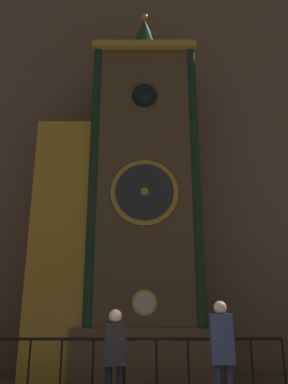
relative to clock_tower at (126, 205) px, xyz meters
The scene contains 5 objects.
cathedral_back_wall 2.71m from the clock_tower, 89.58° to the left, with size 24.00×0.32×13.09m.
clock_tower is the anchor object (origin of this frame).
railing_fence 4.33m from the clock_tower, 80.54° to the right, with size 5.11×0.05×1.12m.
visitor_near 4.54m from the clock_tower, 90.08° to the right, with size 0.37×0.26×1.61m.
visitor_far 4.98m from the clock_tower, 64.74° to the right, with size 0.35×0.24×1.74m.
Camera 1 is at (0.36, -4.56, 1.70)m, focal length 35.00 mm.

